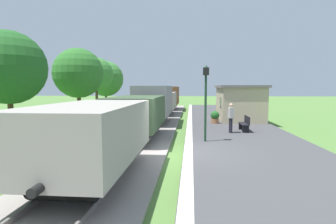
{
  "coord_description": "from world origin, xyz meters",
  "views": [
    {
      "loc": [
        0.5,
        -11.01,
        2.86
      ],
      "look_at": [
        -0.74,
        3.39,
        1.55
      ],
      "focal_mm": 28.87,
      "sensor_mm": 36.0,
      "label": 1
    }
  ],
  "objects_px": {
    "person_waiting": "(231,117)",
    "potted_planter": "(215,117)",
    "tree_field_distant": "(106,79)",
    "freight_train": "(155,104)",
    "tree_field_left": "(96,75)",
    "bench_near_hut": "(245,123)",
    "lamp_post_near": "(206,89)",
    "station_hut": "(239,102)",
    "tree_trackside_mid": "(8,68)",
    "tree_trackside_far": "(78,73)"
  },
  "relations": [
    {
      "from": "bench_near_hut",
      "to": "tree_trackside_mid",
      "type": "xyz_separation_m",
      "value": [
        -12.67,
        -3.08,
        3.16
      ]
    },
    {
      "from": "station_hut",
      "to": "person_waiting",
      "type": "relative_size",
      "value": 3.39
    },
    {
      "from": "potted_planter",
      "to": "lamp_post_near",
      "type": "distance_m",
      "value": 7.15
    },
    {
      "from": "tree_field_distant",
      "to": "tree_field_left",
      "type": "bearing_deg",
      "value": -82.38
    },
    {
      "from": "tree_trackside_mid",
      "to": "tree_field_left",
      "type": "distance_m",
      "value": 14.28
    },
    {
      "from": "freight_train",
      "to": "potted_planter",
      "type": "distance_m",
      "value": 4.99
    },
    {
      "from": "potted_planter",
      "to": "tree_field_left",
      "type": "distance_m",
      "value": 14.41
    },
    {
      "from": "lamp_post_near",
      "to": "person_waiting",
      "type": "bearing_deg",
      "value": 58.71
    },
    {
      "from": "bench_near_hut",
      "to": "lamp_post_near",
      "type": "xyz_separation_m",
      "value": [
        -2.54,
        -3.33,
        2.08
      ]
    },
    {
      "from": "potted_planter",
      "to": "person_waiting",
      "type": "bearing_deg",
      "value": -82.59
    },
    {
      "from": "freight_train",
      "to": "bench_near_hut",
      "type": "bearing_deg",
      "value": -39.58
    },
    {
      "from": "freight_train",
      "to": "tree_trackside_far",
      "type": "bearing_deg",
      "value": -155.86
    },
    {
      "from": "potted_planter",
      "to": "tree_trackside_mid",
      "type": "relative_size",
      "value": 0.16
    },
    {
      "from": "tree_trackside_far",
      "to": "person_waiting",
      "type": "bearing_deg",
      "value": -18.03
    },
    {
      "from": "potted_planter",
      "to": "tree_trackside_far",
      "type": "distance_m",
      "value": 10.46
    },
    {
      "from": "tree_field_left",
      "to": "tree_trackside_mid",
      "type": "bearing_deg",
      "value": -88.18
    },
    {
      "from": "person_waiting",
      "to": "tree_field_left",
      "type": "xyz_separation_m",
      "value": [
        -12.17,
        11.89,
        3.03
      ]
    },
    {
      "from": "tree_trackside_mid",
      "to": "tree_trackside_far",
      "type": "relative_size",
      "value": 1.02
    },
    {
      "from": "tree_field_left",
      "to": "tree_field_distant",
      "type": "height_order",
      "value": "tree_field_distant"
    },
    {
      "from": "lamp_post_near",
      "to": "tree_trackside_far",
      "type": "distance_m",
      "value": 10.79
    },
    {
      "from": "person_waiting",
      "to": "tree_field_left",
      "type": "distance_m",
      "value": 17.28
    },
    {
      "from": "freight_train",
      "to": "potted_planter",
      "type": "bearing_deg",
      "value": -19.4
    },
    {
      "from": "tree_trackside_mid",
      "to": "tree_field_distant",
      "type": "height_order",
      "value": "tree_field_distant"
    },
    {
      "from": "station_hut",
      "to": "tree_field_distant",
      "type": "height_order",
      "value": "tree_field_distant"
    },
    {
      "from": "bench_near_hut",
      "to": "tree_field_distant",
      "type": "distance_m",
      "value": 21.74
    },
    {
      "from": "lamp_post_near",
      "to": "potted_planter",
      "type": "bearing_deg",
      "value": 81.14
    },
    {
      "from": "person_waiting",
      "to": "potted_planter",
      "type": "bearing_deg",
      "value": -93.67
    },
    {
      "from": "freight_train",
      "to": "tree_field_left",
      "type": "height_order",
      "value": "tree_field_left"
    },
    {
      "from": "bench_near_hut",
      "to": "freight_train",
      "type": "bearing_deg",
      "value": 140.42
    },
    {
      "from": "tree_trackside_mid",
      "to": "tree_field_distant",
      "type": "relative_size",
      "value": 0.95
    },
    {
      "from": "tree_field_left",
      "to": "station_hut",
      "type": "bearing_deg",
      "value": -20.47
    },
    {
      "from": "lamp_post_near",
      "to": "freight_train",
      "type": "bearing_deg",
      "value": 113.16
    },
    {
      "from": "lamp_post_near",
      "to": "tree_field_left",
      "type": "height_order",
      "value": "tree_field_left"
    },
    {
      "from": "freight_train",
      "to": "tree_field_distant",
      "type": "xyz_separation_m",
      "value": [
        -7.69,
        11.39,
        2.42
      ]
    },
    {
      "from": "freight_train",
      "to": "tree_trackside_far",
      "type": "relative_size",
      "value": 5.72
    },
    {
      "from": "person_waiting",
      "to": "tree_trackside_far",
      "type": "bearing_deg",
      "value": -29.1
    },
    {
      "from": "person_waiting",
      "to": "tree_field_distant",
      "type": "relative_size",
      "value": 0.28
    },
    {
      "from": "freight_train",
      "to": "tree_trackside_mid",
      "type": "relative_size",
      "value": 5.63
    },
    {
      "from": "bench_near_hut",
      "to": "tree_trackside_far",
      "type": "xyz_separation_m",
      "value": [
        -11.42,
        2.7,
        3.17
      ]
    },
    {
      "from": "freight_train",
      "to": "station_hut",
      "type": "relative_size",
      "value": 5.62
    },
    {
      "from": "bench_near_hut",
      "to": "tree_trackside_far",
      "type": "relative_size",
      "value": 0.26
    },
    {
      "from": "freight_train",
      "to": "lamp_post_near",
      "type": "xyz_separation_m",
      "value": [
        3.59,
        -8.4,
        1.28
      ]
    },
    {
      "from": "tree_field_distant",
      "to": "freight_train",
      "type": "bearing_deg",
      "value": -55.97
    },
    {
      "from": "person_waiting",
      "to": "potted_planter",
      "type": "height_order",
      "value": "person_waiting"
    },
    {
      "from": "station_hut",
      "to": "tree_trackside_mid",
      "type": "bearing_deg",
      "value": -145.62
    },
    {
      "from": "tree_trackside_far",
      "to": "tree_field_left",
      "type": "height_order",
      "value": "tree_field_left"
    },
    {
      "from": "station_hut",
      "to": "tree_trackside_far",
      "type": "bearing_deg",
      "value": -164.57
    },
    {
      "from": "tree_trackside_far",
      "to": "freight_train",
      "type": "bearing_deg",
      "value": 24.14
    },
    {
      "from": "tree_trackside_far",
      "to": "tree_field_distant",
      "type": "bearing_deg",
      "value": 99.9
    },
    {
      "from": "lamp_post_near",
      "to": "tree_field_left",
      "type": "distance_m",
      "value": 18.01
    }
  ]
}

